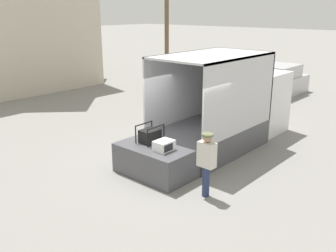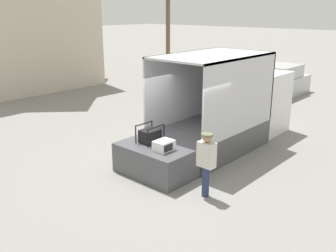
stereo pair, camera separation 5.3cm
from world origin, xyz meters
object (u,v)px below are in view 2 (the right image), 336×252
at_px(microwave, 164,146).
at_px(utility_pole, 168,16).
at_px(box_truck, 234,113).
at_px(portable_generator, 151,135).
at_px(worker_person, 206,159).
at_px(pickup_truck_silver, 273,84).

height_order(microwave, utility_pole, utility_pole).
bearing_deg(box_truck, utility_pole, 52.62).
xyz_separation_m(box_truck, microwave, (-4.09, -0.40, 0.02)).
xyz_separation_m(microwave, portable_generator, (0.23, 0.73, 0.06)).
distance_m(worker_person, utility_pole, 16.92).
relative_size(portable_generator, pickup_truck_silver, 0.13).
height_order(portable_generator, utility_pole, utility_pole).
bearing_deg(microwave, pickup_truck_silver, 12.83).
height_order(pickup_truck_silver, utility_pole, utility_pole).
relative_size(microwave, utility_pole, 0.07).
bearing_deg(worker_person, portable_generator, 83.05).
xyz_separation_m(portable_generator, worker_person, (-0.26, -2.15, -0.04)).
bearing_deg(utility_pole, worker_person, -134.85).
bearing_deg(box_truck, microwave, -174.40).
distance_m(microwave, worker_person, 1.42).
distance_m(portable_generator, pickup_truck_silver, 11.23).
height_order(microwave, portable_generator, portable_generator).
relative_size(box_truck, pickup_truck_silver, 1.04).
xyz_separation_m(portable_generator, pickup_truck_silver, (11.07, 1.85, -0.37)).
bearing_deg(portable_generator, utility_pole, 40.06).
bearing_deg(utility_pole, portable_generator, -139.94).
height_order(box_truck, pickup_truck_silver, box_truck).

